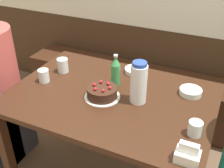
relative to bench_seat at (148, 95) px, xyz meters
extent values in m
cube|color=#3D2819|center=(0.00, 0.22, 0.17)|extent=(4.80, 0.04, 0.81)
cube|color=#381E11|center=(0.00, 0.00, 0.00)|extent=(2.41, 0.38, 0.47)
cube|color=#381E11|center=(0.00, -0.83, 0.48)|extent=(1.26, 0.87, 0.03)
cube|color=#381E11|center=(-0.58, -1.22, 0.11)|extent=(0.06, 0.06, 0.69)
cube|color=#381E11|center=(-0.58, -0.44, 0.11)|extent=(0.06, 0.06, 0.69)
cube|color=#381E11|center=(0.58, -0.44, 0.11)|extent=(0.06, 0.06, 0.69)
cylinder|color=white|center=(-0.04, -0.87, 0.50)|extent=(0.22, 0.22, 0.01)
cylinder|color=#381E14|center=(-0.04, -0.87, 0.53)|extent=(0.18, 0.18, 0.06)
sphere|color=red|center=(-0.07, -0.83, 0.58)|extent=(0.02, 0.02, 0.02)
sphere|color=red|center=(-0.09, -0.88, 0.58)|extent=(0.02, 0.02, 0.02)
sphere|color=red|center=(-0.06, -0.92, 0.58)|extent=(0.02, 0.02, 0.02)
sphere|color=red|center=(-0.01, -0.91, 0.58)|extent=(0.02, 0.02, 0.02)
sphere|color=red|center=(0.01, -0.87, 0.58)|extent=(0.02, 0.02, 0.02)
sphere|color=red|center=(-0.02, -0.83, 0.58)|extent=(0.02, 0.02, 0.02)
cylinder|color=white|center=(0.17, -0.82, 0.62)|extent=(0.10, 0.10, 0.24)
cylinder|color=#28479E|center=(0.17, -0.82, 0.75)|extent=(0.08, 0.08, 0.02)
cylinder|color=#388E4C|center=(-0.03, -0.70, 0.57)|extent=(0.06, 0.06, 0.14)
cone|color=#388E4C|center=(-0.03, -0.70, 0.67)|extent=(0.06, 0.06, 0.06)
cylinder|color=silver|center=(-0.03, -0.70, 0.70)|extent=(0.03, 0.03, 0.01)
cube|color=white|center=(0.54, -1.18, 0.52)|extent=(0.11, 0.08, 0.05)
cube|color=white|center=(0.54, -1.18, 0.58)|extent=(0.09, 0.03, 0.05)
cylinder|color=white|center=(0.03, -0.49, 0.51)|extent=(0.15, 0.15, 0.03)
cylinder|color=white|center=(0.44, -0.61, 0.51)|extent=(0.14, 0.14, 0.04)
cylinder|color=silver|center=(-0.44, -0.70, 0.55)|extent=(0.08, 0.08, 0.10)
cylinder|color=silver|center=(0.54, -0.98, 0.54)|extent=(0.07, 0.07, 0.08)
cylinder|color=silver|center=(-0.48, -0.86, 0.54)|extent=(0.07, 0.07, 0.09)
cube|color=#33333D|center=(-0.89, -0.92, -0.01)|extent=(0.34, 0.30, 0.45)
camera|label=1|loc=(0.62, -2.15, 1.46)|focal=45.00mm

